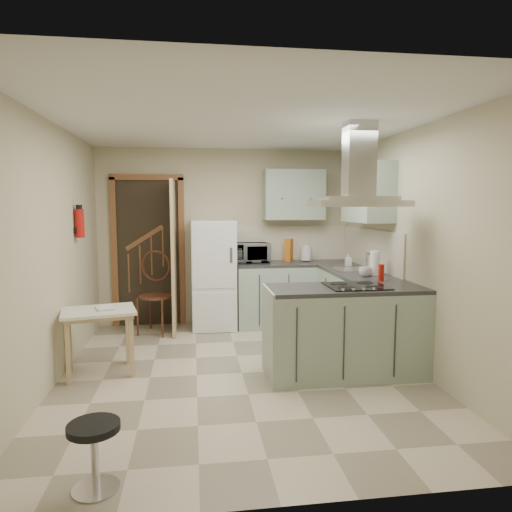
{
  "coord_description": "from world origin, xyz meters",
  "views": [
    {
      "loc": [
        -0.47,
        -4.47,
        1.7
      ],
      "look_at": [
        0.21,
        0.45,
        1.15
      ],
      "focal_mm": 32.0,
      "sensor_mm": 36.0,
      "label": 1
    }
  ],
  "objects": [
    {
      "name": "floor",
      "position": [
        0.0,
        0.0,
        0.0
      ],
      "size": [
        4.2,
        4.2,
        0.0
      ],
      "primitive_type": "plane",
      "color": "#C4B398",
      "rests_on": "ground"
    },
    {
      "name": "ceiling",
      "position": [
        0.0,
        0.0,
        2.5
      ],
      "size": [
        4.2,
        4.2,
        0.0
      ],
      "primitive_type": "plane",
      "rotation": [
        3.14,
        0.0,
        0.0
      ],
      "color": "silver",
      "rests_on": "back_wall"
    },
    {
      "name": "back_wall",
      "position": [
        0.0,
        2.1,
        1.25
      ],
      "size": [
        3.6,
        0.0,
        3.6
      ],
      "primitive_type": "plane",
      "rotation": [
        1.57,
        0.0,
        0.0
      ],
      "color": "#BEB593",
      "rests_on": "floor"
    },
    {
      "name": "left_wall",
      "position": [
        -1.8,
        0.0,
        1.25
      ],
      "size": [
        0.0,
        4.2,
        4.2
      ],
      "primitive_type": "plane",
      "rotation": [
        1.57,
        0.0,
        1.57
      ],
      "color": "#BEB593",
      "rests_on": "floor"
    },
    {
      "name": "right_wall",
      "position": [
        1.8,
        0.0,
        1.25
      ],
      "size": [
        0.0,
        4.2,
        4.2
      ],
      "primitive_type": "plane",
      "rotation": [
        1.57,
        0.0,
        -1.57
      ],
      "color": "#BEB593",
      "rests_on": "floor"
    },
    {
      "name": "doorway",
      "position": [
        -1.1,
        2.07,
        1.05
      ],
      "size": [
        1.1,
        0.12,
        2.1
      ],
      "primitive_type": "cube",
      "color": "brown",
      "rests_on": "floor"
    },
    {
      "name": "fridge",
      "position": [
        -0.2,
        1.8,
        0.75
      ],
      "size": [
        0.6,
        0.6,
        1.5
      ],
      "primitive_type": "cube",
      "color": "white",
      "rests_on": "floor"
    },
    {
      "name": "counter_back",
      "position": [
        0.66,
        1.8,
        0.45
      ],
      "size": [
        1.08,
        0.6,
        0.9
      ],
      "primitive_type": "cube",
      "color": "#9EB2A0",
      "rests_on": "floor"
    },
    {
      "name": "counter_right",
      "position": [
        1.5,
        1.12,
        0.45
      ],
      "size": [
        0.6,
        1.95,
        0.9
      ],
      "primitive_type": "cube",
      "color": "#9EB2A0",
      "rests_on": "floor"
    },
    {
      "name": "splashback",
      "position": [
        0.96,
        2.09,
        1.15
      ],
      "size": [
        1.68,
        0.02,
        0.5
      ],
      "primitive_type": "cube",
      "color": "beige",
      "rests_on": "counter_back"
    },
    {
      "name": "wall_cabinet_back",
      "position": [
        0.95,
        1.93,
        1.85
      ],
      "size": [
        0.85,
        0.35,
        0.7
      ],
      "primitive_type": "cube",
      "color": "#9EB2A0",
      "rests_on": "back_wall"
    },
    {
      "name": "wall_cabinet_right",
      "position": [
        1.62,
        0.85,
        1.85
      ],
      "size": [
        0.35,
        0.9,
        0.7
      ],
      "primitive_type": "cube",
      "color": "#9EB2A0",
      "rests_on": "right_wall"
    },
    {
      "name": "peninsula",
      "position": [
        1.02,
        -0.18,
        0.45
      ],
      "size": [
        1.55,
        0.65,
        0.9
      ],
      "primitive_type": "cube",
      "color": "#9EB2A0",
      "rests_on": "floor"
    },
    {
      "name": "hob",
      "position": [
        1.12,
        -0.18,
        0.91
      ],
      "size": [
        0.58,
        0.5,
        0.01
      ],
      "primitive_type": "cube",
      "color": "black",
      "rests_on": "peninsula"
    },
    {
      "name": "extractor_hood",
      "position": [
        1.12,
        -0.18,
        1.72
      ],
      "size": [
        0.9,
        0.55,
        0.1
      ],
      "primitive_type": "cube",
      "color": "silver",
      "rests_on": "ceiling"
    },
    {
      "name": "sink",
      "position": [
        1.5,
        0.95,
        0.91
      ],
      "size": [
        0.45,
        0.4,
        0.01
      ],
      "primitive_type": "cube",
      "color": "silver",
      "rests_on": "counter_right"
    },
    {
      "name": "fire_extinguisher",
      "position": [
        -1.74,
        0.9,
        1.5
      ],
      "size": [
        0.1,
        0.1,
        0.32
      ],
      "primitive_type": "cylinder",
      "color": "#B2140F",
      "rests_on": "left_wall"
    },
    {
      "name": "drop_leaf_table",
      "position": [
        -1.43,
        0.19,
        0.33
      ],
      "size": [
        0.8,
        0.67,
        0.66
      ],
      "primitive_type": "cube",
      "rotation": [
        0.0,
        0.0,
        0.22
      ],
      "color": "tan",
      "rests_on": "floor"
    },
    {
      "name": "bentwood_chair",
      "position": [
        -0.98,
        1.62,
        0.5
      ],
      "size": [
        0.58,
        0.58,
        1.0
      ],
      "primitive_type": "cube",
      "rotation": [
        0.0,
        0.0,
        -0.4
      ],
      "color": "#522C1B",
      "rests_on": "floor"
    },
    {
      "name": "stool",
      "position": [
        -1.08,
        -1.78,
        0.21
      ],
      "size": [
        0.41,
        0.41,
        0.42
      ],
      "primitive_type": "cylinder",
      "rotation": [
        0.0,
        0.0,
        0.39
      ],
      "color": "black",
      "rests_on": "floor"
    },
    {
      "name": "microwave",
      "position": [
        0.33,
        1.88,
        1.04
      ],
      "size": [
        0.53,
        0.39,
        0.27
      ],
      "primitive_type": "imported",
      "rotation": [
        0.0,
        0.0,
        0.11
      ],
      "color": "black",
      "rests_on": "counter_back"
    },
    {
      "name": "kettle",
      "position": [
        1.13,
        1.88,
        1.02
      ],
      "size": [
        0.2,
        0.2,
        0.24
      ],
      "primitive_type": "cylinder",
      "rotation": [
        0.0,
        0.0,
        0.31
      ],
      "color": "silver",
      "rests_on": "counter_back"
    },
    {
      "name": "cereal_box",
      "position": [
        0.9,
        1.98,
        1.06
      ],
      "size": [
        0.16,
        0.23,
        0.32
      ],
      "primitive_type": "cube",
      "rotation": [
        0.0,
        0.0,
        -0.42
      ],
      "color": "#C86417",
      "rests_on": "counter_back"
    },
    {
      "name": "soap_bottle",
      "position": [
        1.57,
        1.31,
        0.99
      ],
      "size": [
        0.08,
        0.09,
        0.17
      ],
      "primitive_type": "imported",
      "rotation": [
        0.0,
        0.0,
        -0.1
      ],
      "color": "#BAB8C5",
      "rests_on": "counter_right"
    },
    {
      "name": "paper_towel",
      "position": [
        1.59,
        0.47,
        1.05
      ],
      "size": [
        0.13,
        0.13,
        0.29
      ],
      "primitive_type": "cylinder",
      "rotation": [
        0.0,
        0.0,
        0.17
      ],
      "color": "white",
      "rests_on": "counter_right"
    },
    {
      "name": "cup",
      "position": [
        1.45,
        0.42,
        0.96
      ],
      "size": [
        0.17,
        0.17,
        0.11
      ],
      "primitive_type": "imported",
      "rotation": [
        0.0,
        0.0,
        0.27
      ],
      "color": "silver",
      "rests_on": "counter_right"
    },
    {
      "name": "red_bottle",
      "position": [
        1.51,
        0.11,
        0.99
      ],
      "size": [
        0.08,
        0.08,
        0.18
      ],
      "primitive_type": "cylinder",
      "rotation": [
        0.0,
        0.0,
        -0.25
      ],
      "color": "red",
      "rests_on": "peninsula"
    },
    {
      "name": "book",
      "position": [
        -1.45,
        0.2,
        0.71
      ],
      "size": [
        0.22,
        0.26,
        0.1
      ],
      "primitive_type": "imported",
      "rotation": [
        0.0,
        0.0,
        0.3
      ],
      "color": "maroon",
      "rests_on": "drop_leaf_table"
    }
  ]
}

